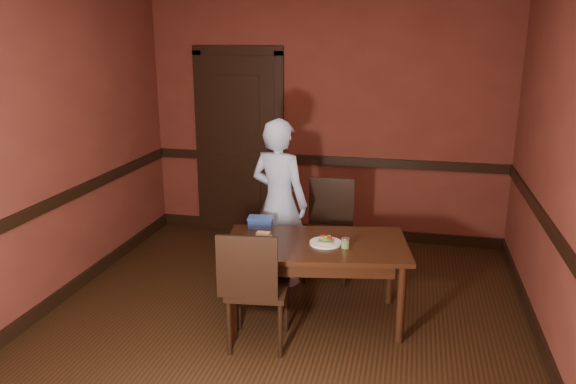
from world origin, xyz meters
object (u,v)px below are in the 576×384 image
at_px(chair_far, 328,231).
at_px(sandwich_plate, 326,242).
at_px(dining_table, 316,281).
at_px(sauce_jar, 345,243).
at_px(food_tub, 261,222).
at_px(chair_near, 258,286).
at_px(person, 279,202).
at_px(cheese_saucer, 263,236).

bearing_deg(chair_far, sandwich_plate, -83.41).
distance_m(dining_table, sauce_jar, 0.45).
bearing_deg(food_tub, sauce_jar, -29.97).
height_order(sandwich_plate, sauce_jar, sauce_jar).
relative_size(chair_near, person, 0.60).
distance_m(sauce_jar, cheese_saucer, 0.69).
bearing_deg(person, food_tub, 99.20).
bearing_deg(chair_near, cheese_saucer, -86.28).
height_order(chair_far, food_tub, chair_far).
distance_m(dining_table, food_tub, 0.71).
bearing_deg(sandwich_plate, food_tub, 155.71).
bearing_deg(cheese_saucer, chair_far, 64.24).
height_order(dining_table, sauce_jar, sauce_jar).
height_order(dining_table, person, person).
height_order(person, sandwich_plate, person).
bearing_deg(sandwich_plate, cheese_saucer, 177.00).
bearing_deg(cheese_saucer, chair_near, -79.75).
bearing_deg(dining_table, sandwich_plate, -18.78).
bearing_deg(cheese_saucer, food_tub, 110.24).
bearing_deg(chair_near, chair_far, -110.24).
distance_m(sandwich_plate, food_tub, 0.67).
relative_size(chair_far, food_tub, 4.14).
distance_m(sauce_jar, food_tub, 0.84).
bearing_deg(chair_far, dining_table, -88.25).
bearing_deg(sandwich_plate, sauce_jar, -17.71).
bearing_deg(food_tub, sandwich_plate, -31.31).
distance_m(sandwich_plate, cheese_saucer, 0.52).
distance_m(chair_near, food_tub, 0.78).
height_order(sandwich_plate, food_tub, food_tub).
distance_m(dining_table, sandwich_plate, 0.36).
relative_size(dining_table, chair_far, 1.53).
relative_size(dining_table, sauce_jar, 18.36).
distance_m(dining_table, chair_near, 0.59).
bearing_deg(chair_far, food_tub, -131.01).
relative_size(dining_table, cheese_saucer, 9.91).
relative_size(sandwich_plate, cheese_saucer, 1.74).
relative_size(cheese_saucer, food_tub, 0.64).
height_order(chair_near, cheese_saucer, chair_near).
xyz_separation_m(sandwich_plate, food_tub, (-0.61, 0.28, 0.03)).
bearing_deg(chair_near, dining_table, -134.81).
bearing_deg(sandwich_plate, chair_far, 97.53).
bearing_deg(chair_near, sauce_jar, -153.25).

